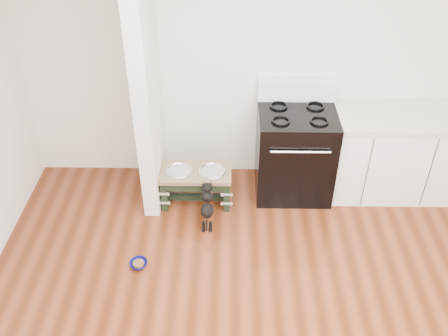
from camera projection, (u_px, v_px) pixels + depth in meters
room_shell at (305, 206)px, 2.64m from camera, size 5.00×5.00×5.00m
partition_wall at (145, 75)px, 4.50m from camera, size 0.15×0.80×2.70m
oven_range at (295, 152)px, 5.05m from camera, size 0.76×0.69×1.14m
cabinet_run at (391, 154)px, 5.07m from camera, size 1.24×0.64×0.91m
dog_feeder at (196, 180)px, 5.00m from camera, size 0.71×0.38×0.40m
puppy at (207, 205)px, 4.76m from camera, size 0.12×0.36×0.43m
floor_bowl at (139, 264)px, 4.43m from camera, size 0.20×0.20×0.05m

